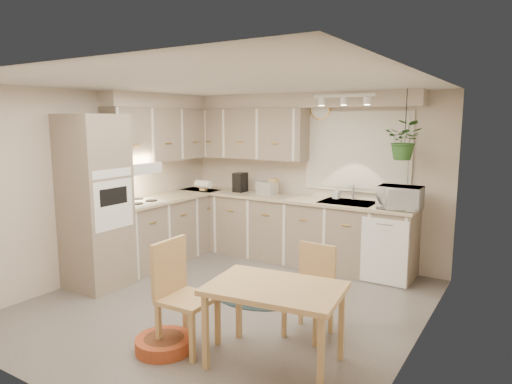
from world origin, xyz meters
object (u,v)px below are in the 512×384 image
at_px(microwave, 400,195).
at_px(dining_table, 275,325).
at_px(pet_bed, 164,344).
at_px(chair_left, 188,296).
at_px(braided_rug, 254,295).
at_px(chair_back, 308,292).

bearing_deg(microwave, dining_table, -99.45).
bearing_deg(pet_bed, chair_left, 43.74).
relative_size(dining_table, microwave, 2.11).
bearing_deg(dining_table, microwave, 82.49).
relative_size(braided_rug, microwave, 2.04).
relative_size(chair_back, pet_bed, 1.67).
distance_m(dining_table, pet_bed, 1.04).
distance_m(dining_table, chair_back, 0.64).
height_order(dining_table, chair_back, chair_back).
xyz_separation_m(braided_rug, microwave, (1.28, 1.36, 1.11)).
xyz_separation_m(chair_left, pet_bed, (-0.16, -0.15, -0.43)).
height_order(pet_bed, microwave, microwave).
xyz_separation_m(dining_table, braided_rug, (-0.95, 1.17, -0.34)).
xyz_separation_m(chair_left, braided_rug, (-0.16, 1.34, -0.48)).
relative_size(pet_bed, microwave, 0.98).
relative_size(chair_left, braided_rug, 0.92).
bearing_deg(microwave, chair_left, -114.58).
xyz_separation_m(chair_left, chair_back, (0.80, 0.80, -0.06)).
height_order(dining_table, pet_bed, dining_table).
bearing_deg(chair_back, dining_table, 91.74).
distance_m(braided_rug, microwave, 2.17).
distance_m(dining_table, braided_rug, 1.55).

